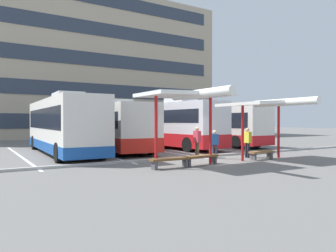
{
  "coord_description": "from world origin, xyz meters",
  "views": [
    {
      "loc": [
        -10.99,
        -14.12,
        2.03
      ],
      "look_at": [
        -0.92,
        2.3,
        1.76
      ],
      "focal_mm": 34.37,
      "sensor_mm": 36.0,
      "label": 1
    }
  ],
  "objects": [
    {
      "name": "bench_1",
      "position": [
        -1.86,
        -2.17,
        0.34
      ],
      "size": [
        2.0,
        0.65,
        0.45
      ],
      "color": "brown",
      "rests_on": "ground"
    },
    {
      "name": "ground_plane",
      "position": [
        0.0,
        0.0,
        0.0
      ],
      "size": [
        160.0,
        160.0,
        0.0
      ],
      "primitive_type": "plane",
      "color": "slate"
    },
    {
      "name": "platform_kerb",
      "position": [
        0.0,
        0.3,
        0.06
      ],
      "size": [
        44.0,
        0.24,
        0.12
      ],
      "primitive_type": "cube",
      "color": "#ADADA8",
      "rests_on": "ground"
    },
    {
      "name": "waiting_passenger_2",
      "position": [
        0.29,
        -0.58,
        0.88
      ],
      "size": [
        0.48,
        0.46,
        1.55
      ],
      "color": "#33384C",
      "rests_on": "ground"
    },
    {
      "name": "lane_stripe_2",
      "position": [
        0.0,
        6.54,
        0.0
      ],
      "size": [
        0.16,
        14.0,
        0.01
      ],
      "primitive_type": "cube",
      "color": "white",
      "rests_on": "ground"
    },
    {
      "name": "bench_2",
      "position": [
        2.23,
        -2.15,
        0.33
      ],
      "size": [
        1.61,
        0.47,
        0.45
      ],
      "color": "brown",
      "rests_on": "ground"
    },
    {
      "name": "lane_stripe_4",
      "position": [
        8.57,
        6.54,
        0.0
      ],
      "size": [
        0.16,
        14.0,
        0.01
      ],
      "primitive_type": "cube",
      "color": "white",
      "rests_on": "ground"
    },
    {
      "name": "waiting_passenger_1",
      "position": [
        -0.14,
        0.43,
        1.01
      ],
      "size": [
        0.26,
        0.52,
        1.73
      ],
      "color": "brown",
      "rests_on": "ground"
    },
    {
      "name": "terminal_building",
      "position": [
        0.03,
        30.38,
        9.46
      ],
      "size": [
        40.65,
        12.64,
        21.65
      ],
      "color": "tan",
      "rests_on": "ground"
    },
    {
      "name": "coach_bus_3",
      "position": [
        6.67,
        7.55,
        1.66
      ],
      "size": [
        3.09,
        11.38,
        3.57
      ],
      "color": "silver",
      "rests_on": "ground"
    },
    {
      "name": "lane_stripe_0",
      "position": [
        -8.57,
        6.54,
        0.0
      ],
      "size": [
        0.16,
        14.0,
        0.01
      ],
      "primitive_type": "cube",
      "color": "white",
      "rests_on": "ground"
    },
    {
      "name": "lane_stripe_1",
      "position": [
        -4.28,
        6.54,
        0.0
      ],
      "size": [
        0.16,
        14.0,
        0.01
      ],
      "primitive_type": "cube",
      "color": "white",
      "rests_on": "ground"
    },
    {
      "name": "waiting_passenger_0",
      "position": [
        2.18,
        -1.14,
        0.97
      ],
      "size": [
        0.25,
        0.5,
        1.68
      ],
      "color": "black",
      "rests_on": "ground"
    },
    {
      "name": "waiting_shelter_1",
      "position": [
        2.23,
        -2.39,
        2.93
      ],
      "size": [
        3.75,
        4.94,
        3.2
      ],
      "color": "red",
      "rests_on": "ground"
    },
    {
      "name": "waiting_shelter_0",
      "position": [
        -2.76,
        -2.4,
        3.14
      ],
      "size": [
        3.98,
        4.38,
        3.39
      ],
      "color": "red",
      "rests_on": "ground"
    },
    {
      "name": "coach_bus_0",
      "position": [
        -6.13,
        6.38,
        1.76
      ],
      "size": [
        2.78,
        11.93,
        3.71
      ],
      "color": "silver",
      "rests_on": "ground"
    },
    {
      "name": "coach_bus_2",
      "position": [
        2.1,
        6.91,
        1.73
      ],
      "size": [
        3.14,
        10.67,
        3.75
      ],
      "color": "silver",
      "rests_on": "ground"
    },
    {
      "name": "lane_stripe_3",
      "position": [
        4.28,
        6.54,
        0.0
      ],
      "size": [
        0.16,
        14.0,
        0.01
      ],
      "primitive_type": "cube",
      "color": "white",
      "rests_on": "ground"
    },
    {
      "name": "coach_bus_1",
      "position": [
        -2.35,
        7.9,
        1.6
      ],
      "size": [
        3.68,
        12.65,
        3.49
      ],
      "color": "silver",
      "rests_on": "ground"
    },
    {
      "name": "bench_0",
      "position": [
        -3.66,
        -2.33,
        0.34
      ],
      "size": [
        1.88,
        0.44,
        0.45
      ],
      "color": "brown",
      "rests_on": "ground"
    }
  ]
}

